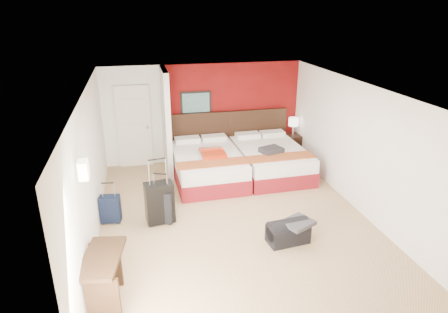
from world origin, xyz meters
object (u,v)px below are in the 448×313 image
object	(u,v)px
suitcase_charcoal	(162,207)
desk	(105,281)
bed_left	(207,166)
table_lamp	(293,127)
duffel_bag	(288,233)
red_suitcase_open	(212,152)
suitcase_black	(160,204)
nightstand	(292,146)
bed_right	(270,160)
suitcase_navy	(111,210)

from	to	relation	value
suitcase_charcoal	desk	world-z (taller)	desk
bed_left	table_lamp	size ratio (longest dim) A/B	4.68
duffel_bag	suitcase_charcoal	bearing A→B (deg)	144.46
red_suitcase_open	table_lamp	size ratio (longest dim) A/B	1.59
suitcase_black	bed_left	bearing A→B (deg)	46.88
red_suitcase_open	duffel_bag	size ratio (longest dim) A/B	1.05
nightstand	duffel_bag	xyz separation A→B (m)	(-1.59, -3.77, -0.14)
table_lamp	bed_left	bearing A→B (deg)	-160.15
bed_left	duffel_bag	world-z (taller)	bed_left
bed_right	desk	size ratio (longest dim) A/B	2.30
desk	bed_right	bearing A→B (deg)	56.01
bed_right	table_lamp	world-z (taller)	table_lamp
suitcase_charcoal	bed_right	bearing A→B (deg)	54.09
bed_left	desk	distance (m)	4.31
suitcase_black	suitcase_navy	world-z (taller)	suitcase_black
nightstand	duffel_bag	world-z (taller)	nightstand
table_lamp	suitcase_navy	xyz separation A→B (m)	(-4.59, -2.41, -0.60)
red_suitcase_open	desk	size ratio (longest dim) A/B	0.78
nightstand	table_lamp	bearing A→B (deg)	0.00
red_suitcase_open	nightstand	size ratio (longest dim) A/B	1.18
bed_left	nightstand	size ratio (longest dim) A/B	3.48
suitcase_navy	desk	bearing A→B (deg)	-80.69
red_suitcase_open	nightstand	bearing A→B (deg)	24.36
bed_right	red_suitcase_open	world-z (taller)	red_suitcase_open
table_lamp	nightstand	bearing A→B (deg)	0.00
desk	nightstand	bearing A→B (deg)	55.60
duffel_bag	desk	size ratio (longest dim) A/B	0.74
table_lamp	duffel_bag	distance (m)	4.15
bed_right	suitcase_charcoal	bearing A→B (deg)	-148.58
nightstand	suitcase_charcoal	xyz separation A→B (m)	(-3.65, -2.62, -0.01)
red_suitcase_open	duffel_bag	distance (m)	2.93
desk	duffel_bag	bearing A→B (deg)	26.54
bed_right	nightstand	distance (m)	1.25
nightstand	table_lamp	world-z (taller)	table_lamp
suitcase_charcoal	table_lamp	bearing A→B (deg)	57.20
bed_right	duffel_bag	size ratio (longest dim) A/B	3.09
bed_right	table_lamp	size ratio (longest dim) A/B	4.66
suitcase_navy	duffel_bag	xyz separation A→B (m)	(3.00, -1.36, -0.08)
red_suitcase_open	suitcase_navy	xyz separation A→B (m)	(-2.23, -1.42, -0.44)
suitcase_black	suitcase_navy	distance (m)	0.94
suitcase_black	suitcase_navy	size ratio (longest dim) A/B	1.52
suitcase_black	duffel_bag	world-z (taller)	suitcase_black
desk	suitcase_charcoal	bearing A→B (deg)	75.72
desk	suitcase_black	bearing A→B (deg)	76.75
red_suitcase_open	nightstand	distance (m)	2.59
nightstand	duffel_bag	bearing A→B (deg)	-119.10
red_suitcase_open	desk	bearing A→B (deg)	-119.42
bed_left	red_suitcase_open	world-z (taller)	red_suitcase_open
suitcase_navy	desk	xyz separation A→B (m)	(0.03, -2.24, 0.14)
bed_left	suitcase_navy	size ratio (longest dim) A/B	4.27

